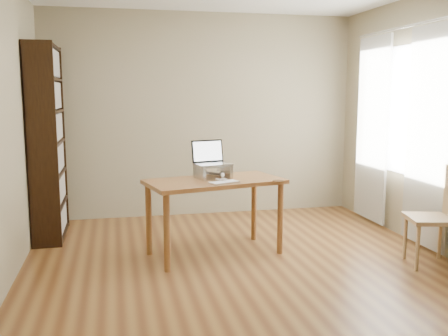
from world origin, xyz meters
TOP-DOWN VIEW (x-y plane):
  - room at (0.03, 0.01)m, footprint 4.04×4.54m
  - bookshelf at (-1.83, 1.55)m, footprint 0.30×0.90m
  - curtains at (1.92, 0.80)m, footprint 0.03×1.90m
  - desk at (-0.18, 0.56)m, footprint 1.42×0.94m
  - laptop_stand at (-0.18, 0.64)m, footprint 0.32×0.25m
  - laptop at (-0.18, 0.70)m, footprint 0.38×0.35m
  - keyboard at (-0.13, 0.34)m, footprint 0.31×0.22m
  - coaster at (0.40, 0.35)m, footprint 0.11×0.11m
  - cat at (-0.18, 0.67)m, footprint 0.22×0.46m
  - chair at (1.77, -0.18)m, footprint 0.50×0.50m

SIDE VIEW (x-z plane):
  - chair at x=1.77m, z-range 0.04..0.96m
  - desk at x=-0.18m, z-range 0.27..1.02m
  - coaster at x=0.40m, z-range 0.75..0.76m
  - keyboard at x=-0.13m, z-range 0.75..0.77m
  - cat at x=-0.18m, z-range 0.74..0.87m
  - laptop_stand at x=-0.18m, z-range 0.77..0.90m
  - laptop at x=-0.18m, z-range 0.82..1.06m
  - bookshelf at x=-1.83m, z-range 0.00..2.10m
  - curtains at x=1.92m, z-range 0.05..2.29m
  - room at x=0.03m, z-range -0.02..2.62m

